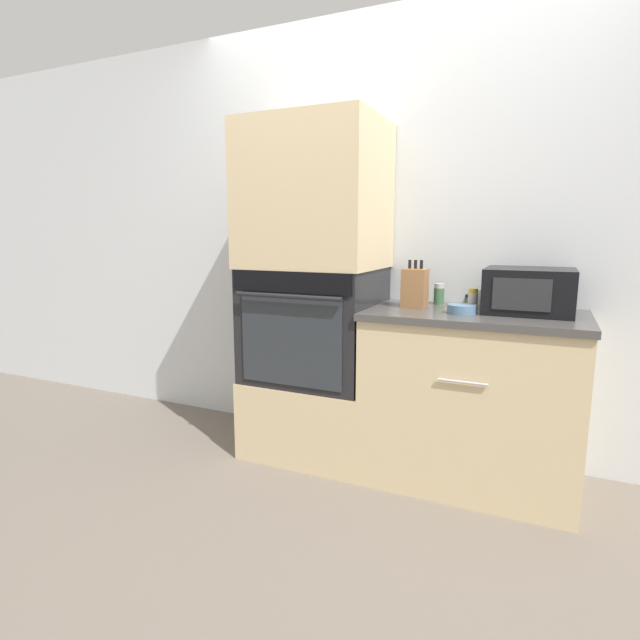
# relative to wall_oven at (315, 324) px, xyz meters

# --- Properties ---
(ground_plane) EXTENTS (12.00, 12.00, 0.00)m
(ground_plane) POSITION_rel_wall_oven_xyz_m (0.36, -0.30, -0.76)
(ground_plane) COLOR #6B6056
(wall_back) EXTENTS (8.00, 0.05, 2.50)m
(wall_back) POSITION_rel_wall_oven_xyz_m (0.36, 0.33, 0.49)
(wall_back) COLOR silver
(wall_back) RESTS_ON ground_plane
(oven_cabinet_base) EXTENTS (0.73, 0.60, 0.44)m
(oven_cabinet_base) POSITION_rel_wall_oven_xyz_m (-0.00, 0.00, -0.54)
(oven_cabinet_base) COLOR beige
(oven_cabinet_base) RESTS_ON ground_plane
(wall_oven) EXTENTS (0.70, 0.64, 0.64)m
(wall_oven) POSITION_rel_wall_oven_xyz_m (0.00, 0.00, 0.00)
(wall_oven) COLOR black
(wall_oven) RESTS_ON oven_cabinet_base
(oven_cabinet_upper) EXTENTS (0.73, 0.60, 0.78)m
(oven_cabinet_upper) POSITION_rel_wall_oven_xyz_m (-0.00, 0.00, 0.71)
(oven_cabinet_upper) COLOR beige
(oven_cabinet_upper) RESTS_ON wall_oven
(counter_unit) EXTENTS (1.04, 0.63, 0.89)m
(counter_unit) POSITION_rel_wall_oven_xyz_m (0.88, 0.00, -0.32)
(counter_unit) COLOR beige
(counter_unit) RESTS_ON ground_plane
(microwave) EXTENTS (0.40, 0.36, 0.22)m
(microwave) POSITION_rel_wall_oven_xyz_m (1.11, 0.08, 0.23)
(microwave) COLOR black
(microwave) RESTS_ON counter_unit
(knife_block) EXTENTS (0.12, 0.12, 0.25)m
(knife_block) POSITION_rel_wall_oven_xyz_m (0.56, 0.04, 0.23)
(knife_block) COLOR olive
(knife_block) RESTS_ON counter_unit
(bowl) EXTENTS (0.14, 0.14, 0.04)m
(bowl) POSITION_rel_wall_oven_xyz_m (0.82, -0.08, 0.15)
(bowl) COLOR #517599
(bowl) RESTS_ON counter_unit
(condiment_jar_near) EXTENTS (0.05, 0.05, 0.06)m
(condiment_jar_near) POSITION_rel_wall_oven_xyz_m (0.82, 0.19, 0.16)
(condiment_jar_near) COLOR #427047
(condiment_jar_near) RESTS_ON counter_unit
(condiment_jar_mid) EXTENTS (0.06, 0.06, 0.11)m
(condiment_jar_mid) POSITION_rel_wall_oven_xyz_m (0.66, 0.19, 0.18)
(condiment_jar_mid) COLOR #427047
(condiment_jar_mid) RESTS_ON counter_unit
(condiment_jar_far) EXTENTS (0.05, 0.05, 0.11)m
(condiment_jar_far) POSITION_rel_wall_oven_xyz_m (0.85, 0.07, 0.18)
(condiment_jar_far) COLOR silver
(condiment_jar_far) RESTS_ON counter_unit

